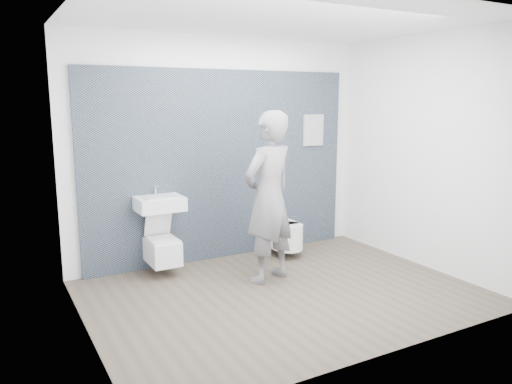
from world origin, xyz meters
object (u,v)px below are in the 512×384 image
washbasin (160,203)px  toilet_square (162,249)px  visitor (269,198)px  toilet_rounded (284,235)px

washbasin → toilet_square: bearing=-90.0°
toilet_square → visitor: (0.99, -0.77, 0.66)m
toilet_rounded → visitor: 1.17m
washbasin → visitor: 1.29m
washbasin → toilet_rounded: washbasin is taller
washbasin → visitor: (0.99, -0.81, 0.11)m
toilet_square → toilet_rounded: bearing=-2.7°
toilet_square → visitor: visitor is taller
washbasin → toilet_square: washbasin is taller
toilet_rounded → visitor: (-0.65, -0.70, 0.68)m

